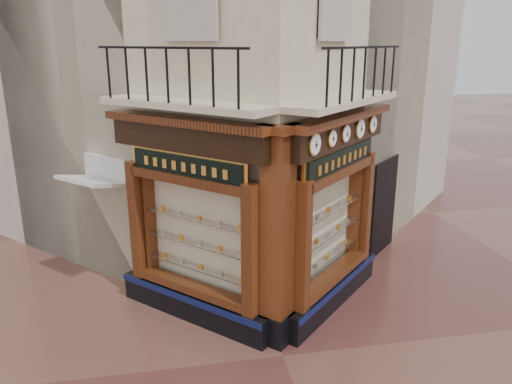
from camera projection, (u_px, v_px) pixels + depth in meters
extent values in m
plane|color=#542B27|center=(282.00, 356.00, 8.68)|extent=(80.00, 80.00, 0.00)
cube|color=beige|center=(229.00, 11.00, 12.73)|extent=(11.31, 11.31, 12.00)
cube|color=beige|center=(136.00, 33.00, 14.76)|extent=(11.31, 11.31, 11.00)
cube|color=beige|center=(297.00, 33.00, 15.64)|extent=(11.31, 11.31, 11.00)
cube|color=black|center=(193.00, 306.00, 9.79)|extent=(2.72, 2.72, 0.55)
cube|color=#0D1441|center=(186.00, 300.00, 9.58)|extent=(2.50, 2.50, 0.12)
cube|color=#341809|center=(251.00, 251.00, 8.60)|extent=(0.37, 0.37, 2.45)
cube|color=#341809|center=(138.00, 220.00, 10.11)|extent=(0.37, 0.37, 2.45)
cube|color=beige|center=(202.00, 230.00, 9.62)|extent=(1.80, 1.80, 2.10)
cube|color=black|center=(187.00, 138.00, 8.84)|extent=(2.69, 2.69, 0.50)
cube|color=#341809|center=(184.00, 121.00, 8.70)|extent=(2.86, 2.86, 0.14)
cube|color=black|center=(333.00, 293.00, 10.30)|extent=(2.72, 2.72, 0.55)
cube|color=#0D1441|center=(342.00, 286.00, 10.13)|extent=(2.50, 2.50, 0.12)
cube|color=#341809|center=(301.00, 248.00, 8.76)|extent=(0.37, 0.37, 2.45)
cube|color=#341809|center=(364.00, 206.00, 10.97)|extent=(0.37, 0.37, 2.45)
cube|color=beige|center=(321.00, 222.00, 10.05)|extent=(1.80, 1.80, 2.10)
cube|color=black|center=(340.00, 133.00, 9.35)|extent=(2.69, 2.69, 0.50)
cube|color=#341809|center=(344.00, 117.00, 9.22)|extent=(2.86, 2.86, 0.14)
cube|color=black|center=(276.00, 327.00, 9.07)|extent=(0.78, 0.78, 0.55)
cube|color=#341809|center=(278.00, 228.00, 8.51)|extent=(0.64, 0.64, 3.50)
cube|color=#341809|center=(279.00, 128.00, 8.01)|extent=(0.85, 0.85, 0.14)
cube|color=beige|center=(182.00, 105.00, 8.60)|extent=(2.97, 2.97, 0.12)
cube|color=black|center=(166.00, 48.00, 8.06)|extent=(2.36, 2.36, 0.04)
cube|color=beige|center=(346.00, 101.00, 9.13)|extent=(2.97, 2.97, 0.12)
cube|color=black|center=(366.00, 47.00, 8.67)|extent=(2.36, 2.36, 0.04)
cylinder|color=#B98C3D|center=(314.00, 144.00, 8.21)|extent=(0.31, 0.31, 0.39)
cylinder|color=white|center=(316.00, 145.00, 8.20)|extent=(0.25, 0.25, 0.34)
cube|color=black|center=(317.00, 145.00, 8.19)|extent=(0.02, 0.02, 0.13)
cube|color=black|center=(317.00, 145.00, 8.19)|extent=(0.08, 0.08, 0.01)
cylinder|color=#B98C3D|center=(331.00, 138.00, 8.72)|extent=(0.26, 0.26, 0.31)
cylinder|color=white|center=(333.00, 139.00, 8.71)|extent=(0.20, 0.20, 0.27)
cube|color=black|center=(334.00, 139.00, 8.70)|extent=(0.02, 0.02, 0.10)
cube|color=black|center=(334.00, 139.00, 8.70)|extent=(0.06, 0.06, 0.01)
cylinder|color=#B98C3D|center=(345.00, 134.00, 9.17)|extent=(0.27, 0.27, 0.33)
cylinder|color=white|center=(347.00, 134.00, 9.16)|extent=(0.22, 0.22, 0.29)
cube|color=black|center=(347.00, 134.00, 9.15)|extent=(0.02, 0.02, 0.11)
cube|color=black|center=(347.00, 134.00, 9.15)|extent=(0.07, 0.07, 0.01)
cylinder|color=#B98C3D|center=(359.00, 129.00, 9.70)|extent=(0.32, 0.32, 0.40)
cylinder|color=white|center=(361.00, 129.00, 9.68)|extent=(0.26, 0.26, 0.34)
cube|color=black|center=(362.00, 129.00, 9.67)|extent=(0.02, 0.02, 0.13)
cube|color=black|center=(362.00, 129.00, 9.67)|extent=(0.08, 0.08, 0.01)
cylinder|color=#B98C3D|center=(372.00, 124.00, 10.21)|extent=(0.29, 0.29, 0.36)
cylinder|color=white|center=(374.00, 124.00, 10.19)|extent=(0.23, 0.23, 0.31)
cube|color=black|center=(374.00, 125.00, 10.19)|extent=(0.02, 0.02, 0.12)
cube|color=black|center=(374.00, 125.00, 10.19)|extent=(0.07, 0.07, 0.01)
cube|color=gold|center=(187.00, 166.00, 8.96)|extent=(1.97, 1.97, 0.53)
cube|color=black|center=(185.00, 167.00, 8.92)|extent=(1.84, 1.84, 0.39)
cube|color=gold|center=(340.00, 159.00, 9.47)|extent=(2.10, 2.10, 0.56)
cube|color=black|center=(342.00, 160.00, 9.45)|extent=(1.96, 1.96, 0.42)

